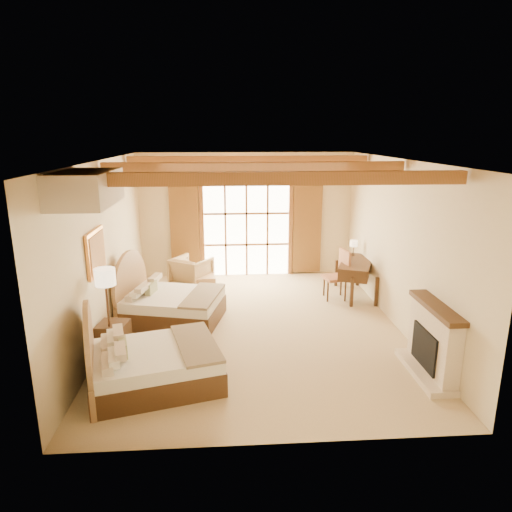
{
  "coord_description": "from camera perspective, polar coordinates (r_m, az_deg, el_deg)",
  "views": [
    {
      "loc": [
        -0.56,
        -8.23,
        3.65
      ],
      "look_at": [
        0.02,
        0.2,
        1.38
      ],
      "focal_mm": 32.0,
      "sensor_mm": 36.0,
      "label": 1
    }
  ],
  "objects": [
    {
      "name": "wall_right",
      "position": [
        9.11,
        17.47,
        1.33
      ],
      "size": [
        0.0,
        7.0,
        7.0
      ],
      "primitive_type": "plane",
      "rotation": [
        1.57,
        0.0,
        -1.57
      ],
      "color": "beige",
      "rests_on": "ground"
    },
    {
      "name": "nightstand",
      "position": [
        8.22,
        -17.34,
        -9.84
      ],
      "size": [
        0.54,
        0.54,
        0.57
      ],
      "primitive_type": "cube",
      "rotation": [
        0.0,
        0.0,
        -0.14
      ],
      "color": "#482915",
      "rests_on": "floor"
    },
    {
      "name": "floor",
      "position": [
        9.02,
        -0.07,
        -8.82
      ],
      "size": [
        7.0,
        7.0,
        0.0
      ],
      "primitive_type": "plane",
      "color": "#CDB687",
      "rests_on": "ground"
    },
    {
      "name": "wall_left",
      "position": [
        8.76,
        -18.31,
        0.73
      ],
      "size": [
        0.0,
        7.0,
        7.0
      ],
      "primitive_type": "plane",
      "rotation": [
        1.57,
        0.0,
        1.57
      ],
      "color": "beige",
      "rests_on": "ground"
    },
    {
      "name": "desk_lamp",
      "position": [
        11.17,
        12.11,
        1.48
      ],
      "size": [
        0.18,
        0.18,
        0.36
      ],
      "color": "#3D2719",
      "rests_on": "desk"
    },
    {
      "name": "ceiling_beams",
      "position": [
        8.27,
        -0.07,
        11.09
      ],
      "size": [
        5.39,
        4.6,
        0.18
      ],
      "primitive_type": null,
      "color": "#995734",
      "rests_on": "ceiling"
    },
    {
      "name": "french_doors",
      "position": [
        11.93,
        -1.19,
        3.43
      ],
      "size": [
        3.95,
        0.08,
        2.6
      ],
      "color": "white",
      "rests_on": "ground"
    },
    {
      "name": "ceiling",
      "position": [
        8.27,
        -0.07,
        11.92
      ],
      "size": [
        7.0,
        7.0,
        0.0
      ],
      "primitive_type": "plane",
      "rotation": [
        3.14,
        0.0,
        0.0
      ],
      "color": "#AE7338",
      "rests_on": "ground"
    },
    {
      "name": "painting",
      "position": [
        8.01,
        -19.35,
        0.46
      ],
      "size": [
        0.06,
        0.95,
        0.75
      ],
      "color": "orange",
      "rests_on": "wall_left"
    },
    {
      "name": "wall_back",
      "position": [
        11.93,
        -1.21,
        5.14
      ],
      "size": [
        5.5,
        0.0,
        5.5
      ],
      "primitive_type": "plane",
      "rotation": [
        1.57,
        0.0,
        0.0
      ],
      "color": "beige",
      "rests_on": "ground"
    },
    {
      "name": "fireplace",
      "position": [
        7.66,
        21.14,
        -10.23
      ],
      "size": [
        0.46,
        1.4,
        1.16
      ],
      "color": "beige",
      "rests_on": "ground"
    },
    {
      "name": "ottoman",
      "position": [
        11.01,
        -6.5,
        -3.41
      ],
      "size": [
        0.56,
        0.56,
        0.37
      ],
      "primitive_type": "cube",
      "rotation": [
        0.0,
        0.0,
        0.12
      ],
      "color": "#9E814F",
      "rests_on": "floor"
    },
    {
      "name": "desk",
      "position": [
        10.8,
        12.31,
        -2.6
      ],
      "size": [
        1.17,
        1.66,
        0.82
      ],
      "rotation": [
        0.0,
        0.0,
        -0.38
      ],
      "color": "#482915",
      "rests_on": "floor"
    },
    {
      "name": "canopy_valance",
      "position": [
        6.54,
        -20.49,
        7.95
      ],
      "size": [
        0.7,
        1.4,
        0.45
      ],
      "primitive_type": "cube",
      "color": "beige",
      "rests_on": "ceiling"
    },
    {
      "name": "armchair",
      "position": [
        11.21,
        -8.08,
        -2.06
      ],
      "size": [
        1.14,
        1.15,
        0.77
      ],
      "primitive_type": "imported",
      "rotation": [
        0.0,
        0.0,
        -3.7
      ],
      "color": "tan",
      "rests_on": "floor"
    },
    {
      "name": "bed_far",
      "position": [
        9.34,
        -11.21,
        -5.82
      ],
      "size": [
        2.18,
        1.81,
        1.23
      ],
      "rotation": [
        0.0,
        0.0,
        -0.24
      ],
      "color": "#482915",
      "rests_on": "floor"
    },
    {
      "name": "floor_lamp",
      "position": [
        7.74,
        -18.3,
        -3.18
      ],
      "size": [
        0.33,
        0.33,
        1.57
      ],
      "color": "#3D2719",
      "rests_on": "floor"
    },
    {
      "name": "desk_chair",
      "position": [
        10.54,
        9.96,
        -3.43
      ],
      "size": [
        0.59,
        0.59,
        1.13
      ],
      "rotation": [
        0.0,
        0.0,
        0.2
      ],
      "color": "#A56543",
      "rests_on": "floor"
    },
    {
      "name": "bed_near",
      "position": [
        7.14,
        -13.68,
        -12.74
      ],
      "size": [
        2.21,
        1.84,
        1.23
      ],
      "rotation": [
        0.0,
        0.0,
        0.26
      ],
      "color": "#482915",
      "rests_on": "floor"
    }
  ]
}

